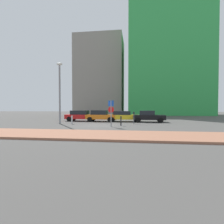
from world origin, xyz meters
The scene contains 13 objects.
ground_plane centered at (0.00, 0.00, 0.00)m, with size 120.00×120.00×0.00m, color #4C4947.
sidewalk_brick centered at (0.00, -6.32, 0.07)m, with size 40.00×3.88×0.14m, color #9E664C.
parked_car_red centered at (-3.65, 5.74, 0.78)m, with size 4.39×2.10×1.49m.
parked_car_orange centered at (-0.81, 5.43, 0.79)m, with size 3.97×1.88×1.52m.
parked_car_yellow centered at (2.33, 5.64, 0.75)m, with size 4.56×2.12×1.42m.
parked_car_black centered at (5.61, 5.30, 0.77)m, with size 4.10×2.10×1.49m.
parking_sign_post centered at (1.50, -0.82, 1.64)m, with size 0.59×0.15×2.62m.
parking_meter centered at (3.72, 2.32, 0.91)m, with size 0.18×0.14×1.40m.
street_lamp centered at (-4.81, 1.39, 4.16)m, with size 0.70×0.36×7.07m.
traffic_bollard_near centered at (-3.39, 1.47, 0.48)m, with size 0.16×0.16×0.97m, color #B7B7BC.
traffic_bollard_mid centered at (2.40, 0.23, 0.50)m, with size 0.12×0.12×1.01m, color black.
building_colorful_midrise centered at (12.14, 29.73, 14.14)m, with size 19.61×14.07×28.28m, color green.
building_under_construction centered at (-6.05, 31.69, 10.79)m, with size 13.11×10.80×21.59m, color gray.
Camera 1 is at (3.79, -17.63, 1.92)m, focal length 27.62 mm.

